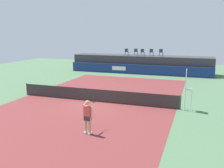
# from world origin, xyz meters

# --- Properties ---
(ground_plane) EXTENTS (48.00, 48.00, 0.00)m
(ground_plane) POSITION_xyz_m (0.00, 3.00, 0.00)
(ground_plane) COLOR #4C704C
(court_inner) EXTENTS (12.00, 22.00, 0.00)m
(court_inner) POSITION_xyz_m (0.00, 0.00, 0.00)
(court_inner) COLOR maroon
(court_inner) RESTS_ON ground
(sponsor_wall) EXTENTS (18.00, 0.22, 1.20)m
(sponsor_wall) POSITION_xyz_m (-0.01, 13.50, 0.60)
(sponsor_wall) COLOR navy
(sponsor_wall) RESTS_ON ground
(spectator_platform) EXTENTS (18.00, 2.80, 2.20)m
(spectator_platform) POSITION_xyz_m (0.00, 15.30, 1.10)
(spectator_platform) COLOR #38383D
(spectator_platform) RESTS_ON ground
(spectator_chair_far_left) EXTENTS (0.48, 0.48, 0.89)m
(spectator_chair_far_left) POSITION_xyz_m (-1.88, 14.99, 2.69)
(spectator_chair_far_left) COLOR #2D3D56
(spectator_chair_far_left) RESTS_ON spectator_platform
(spectator_chair_left) EXTENTS (0.48, 0.48, 0.89)m
(spectator_chair_left) POSITION_xyz_m (-0.71, 15.35, 2.69)
(spectator_chair_left) COLOR #2D3D56
(spectator_chair_left) RESTS_ON spectator_platform
(spectator_chair_center) EXTENTS (0.46, 0.46, 0.89)m
(spectator_chair_center) POSITION_xyz_m (0.25, 14.99, 2.69)
(spectator_chair_center) COLOR #2D3D56
(spectator_chair_center) RESTS_ON spectator_platform
(spectator_chair_right) EXTENTS (0.46, 0.46, 0.89)m
(spectator_chair_right) POSITION_xyz_m (1.34, 15.36, 2.69)
(spectator_chair_right) COLOR #2D3D56
(spectator_chair_right) RESTS_ON spectator_platform
(spectator_chair_far_right) EXTENTS (0.45, 0.45, 0.89)m
(spectator_chair_far_right) POSITION_xyz_m (2.53, 15.50, 2.69)
(spectator_chair_far_right) COLOR #2D3D56
(spectator_chair_far_right) RESTS_ON spectator_platform
(umpire_chair) EXTENTS (0.45, 0.45, 2.76)m
(umpire_chair) POSITION_xyz_m (6.58, 0.00, 1.59)
(umpire_chair) COLOR white
(umpire_chair) RESTS_ON ground
(tennis_net) EXTENTS (12.40, 0.02, 0.95)m
(tennis_net) POSITION_xyz_m (0.00, 0.00, 0.47)
(tennis_net) COLOR #2D2D2D
(tennis_net) RESTS_ON ground
(net_post_near) EXTENTS (0.10, 0.10, 1.00)m
(net_post_near) POSITION_xyz_m (-6.20, 0.00, 0.50)
(net_post_near) COLOR #4C4C51
(net_post_near) RESTS_ON ground
(net_post_far) EXTENTS (0.10, 0.10, 1.00)m
(net_post_far) POSITION_xyz_m (6.20, 0.00, 0.50)
(net_post_far) COLOR #4C4C51
(net_post_far) RESTS_ON ground
(tennis_player) EXTENTS (0.57, 1.20, 1.77)m
(tennis_player) POSITION_xyz_m (2.05, -5.86, 0.96)
(tennis_player) COLOR white
(tennis_player) RESTS_ON court_inner
(tennis_ball) EXTENTS (0.07, 0.07, 0.07)m
(tennis_ball) POSITION_xyz_m (-0.93, 7.06, 0.04)
(tennis_ball) COLOR #D8EA33
(tennis_ball) RESTS_ON court_inner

